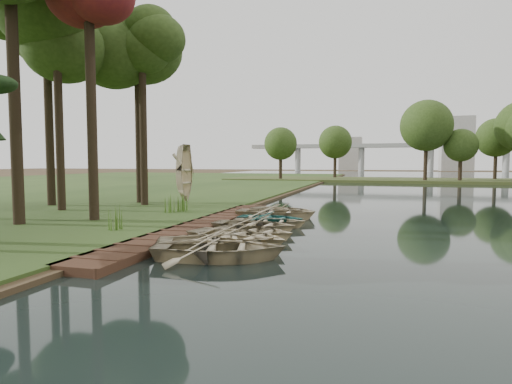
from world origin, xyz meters
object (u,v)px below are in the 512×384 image
(rowboat_1, at_px, (217,239))
(stored_rowboat, at_px, (186,197))
(boardwalk, at_px, (200,227))
(rowboat_0, at_px, (219,246))
(rowboat_2, at_px, (237,234))

(rowboat_1, height_order, stored_rowboat, stored_rowboat)
(boardwalk, bearing_deg, rowboat_0, -60.69)
(boardwalk, relative_size, stored_rowboat, 4.27)
(rowboat_2, relative_size, stored_rowboat, 1.02)
(rowboat_0, height_order, rowboat_2, rowboat_0)
(boardwalk, bearing_deg, stored_rowboat, 119.16)
(rowboat_1, relative_size, rowboat_2, 0.99)
(rowboat_0, relative_size, stored_rowboat, 1.05)
(rowboat_1, bearing_deg, rowboat_2, -42.05)
(rowboat_1, bearing_deg, stored_rowboat, 6.98)
(boardwalk, distance_m, rowboat_1, 4.66)
(boardwalk, xyz_separation_m, stored_rowboat, (-4.61, 8.25, 0.54))
(rowboat_0, bearing_deg, rowboat_1, 11.64)
(boardwalk, distance_m, rowboat_2, 4.06)
(rowboat_1, bearing_deg, rowboat_0, -177.53)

